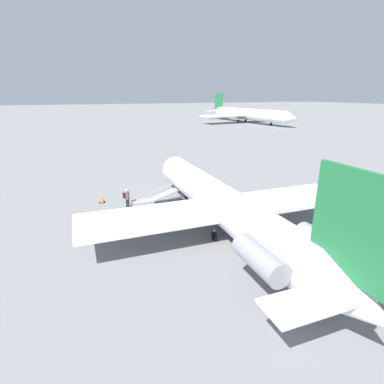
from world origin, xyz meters
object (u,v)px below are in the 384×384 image
Objects in this scene: airplane_main at (223,204)px; passenger at (127,197)px; boarding_stairs at (147,201)px; airplane_far_center at (247,114)px.

airplane_main is 15.20× the size of passenger.
boarding_stairs is (7.13, 3.45, -1.67)m from airplane_main.
boarding_stairs is (-64.17, 53.27, -2.49)m from airplane_far_center.
airplane_main is at bearing -61.03° from boarding_stairs.
airplane_main reaches higher than boarding_stairs.
airplane_far_center is (71.30, -49.83, 0.83)m from airplane_main.
passenger is at bearing -44.71° from airplane_far_center.
airplane_main is at bearing -50.50° from passenger.
airplane_main is 6.50× the size of boarding_stairs.
airplane_main is at bearing -39.07° from airplane_far_center.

